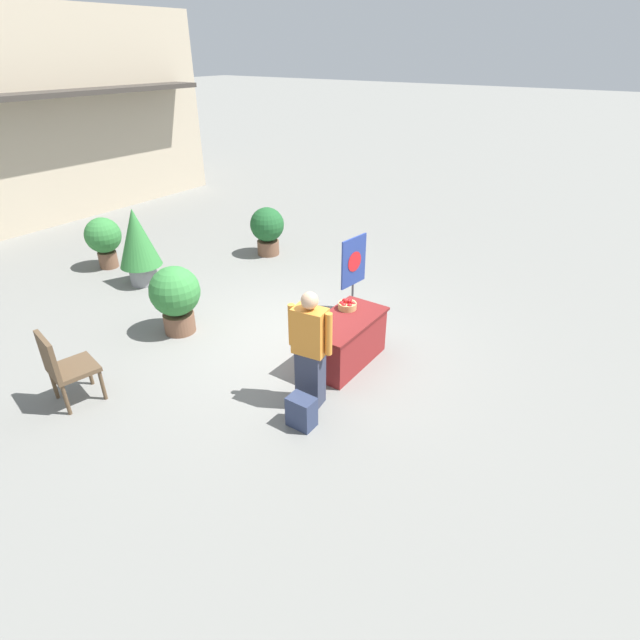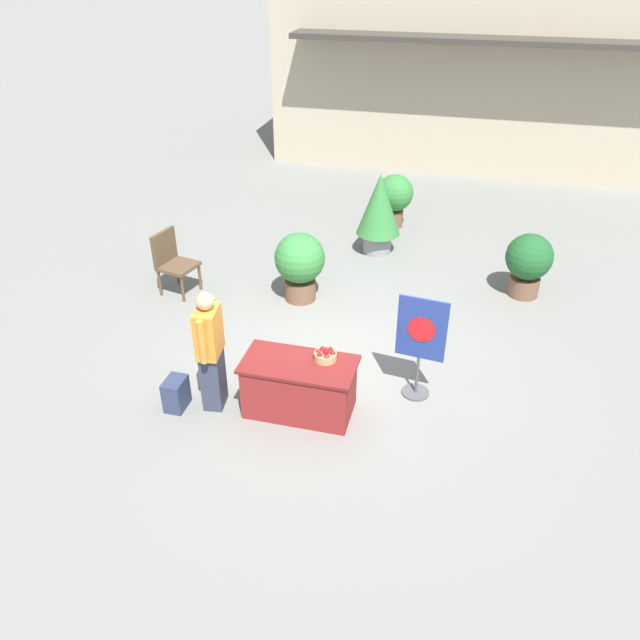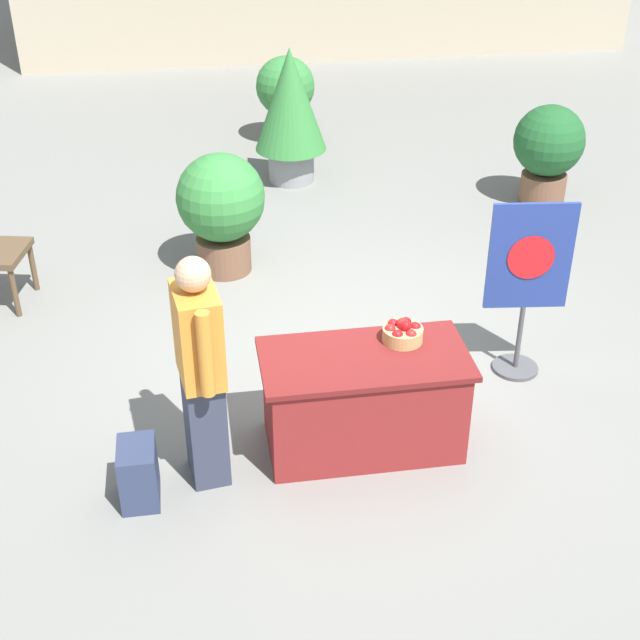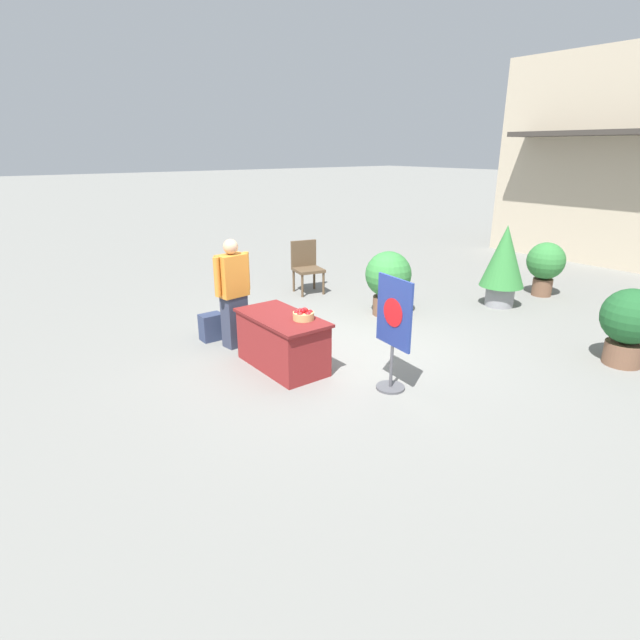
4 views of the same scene
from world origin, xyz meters
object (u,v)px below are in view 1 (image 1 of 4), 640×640
Objects in this scene: person_visitor at (310,349)px; potted_plant_far_left at (175,296)px; display_table at (345,341)px; potted_plant_near_left at (137,242)px; apple_basket at (347,305)px; potted_plant_far_right at (104,238)px; backpack at (302,412)px; poster_board at (353,273)px; potted_plant_near_right at (267,228)px; patio_chair at (63,365)px.

potted_plant_far_left is (0.30, 2.90, -0.17)m from person_visitor.
potted_plant_near_left is (0.13, 4.85, 0.50)m from display_table.
potted_plant_far_right is (-0.06, 6.01, -0.15)m from apple_basket.
poster_board is at bearing 19.64° from backpack.
potted_plant_near_left reaches higher than display_table.
poster_board reaches higher than potted_plant_near_right.
person_visitor reaches higher than potted_plant_near_left.
potted_plant_far_left is 1.06× the size of potted_plant_far_right.
backpack is at bearing -136.15° from potted_plant_near_right.
person_visitor is at bearing -95.83° from potted_plant_far_left.
potted_plant_near_right reaches higher than backpack.
potted_plant_near_left is at bearing 92.01° from apple_basket.
potted_plant_far_left is 3.73m from potted_plant_near_right.
potted_plant_near_left is at bearing -156.33° from poster_board.
potted_plant_near_left is 1.34m from potted_plant_far_right.
display_table is 3.34× the size of backpack.
potted_plant_near_right reaches higher than patio_chair.
potted_plant_far_right reaches higher than backpack.
backpack is 0.39× the size of potted_plant_far_right.
potted_plant_near_right is at bearing 55.75° from apple_basket.
potted_plant_far_left is (-1.08, 2.60, -0.14)m from apple_basket.
apple_basket is 6.01m from potted_plant_far_right.
apple_basket is 0.26× the size of potted_plant_far_right.
poster_board is 5.58m from potted_plant_far_right.
potted_plant_far_left is at bearing -163.42° from potted_plant_near_right.
apple_basket reaches higher than display_table.
patio_chair is 3.86m from potted_plant_near_left.
backpack is 0.39× the size of potted_plant_near_right.
person_visitor is at bearing -42.76° from patio_chair.
potted_plant_near_left is at bearing 158.86° from potted_plant_near_right.
apple_basket is 0.18× the size of potted_plant_near_left.
display_table is 1.19m from person_visitor.
potted_plant_far_right reaches higher than patio_chair.
poster_board reaches higher than potted_plant_far_left.
apple_basket is 0.19× the size of poster_board.
display_table is at bearing -152.17° from apple_basket.
apple_basket is at bearing -89.43° from potted_plant_far_right.
display_table is 4.74m from potted_plant_near_right.
potted_plant_near_left is at bearing 72.24° from backpack.
patio_chair reaches higher than apple_basket.
person_visitor is 1.42× the size of potted_plant_far_left.
person_visitor is 1.51× the size of potted_plant_near_right.
apple_basket is at bearing 27.83° from display_table.
poster_board reaches higher than display_table.
potted_plant_near_left reaches higher than poster_board.
person_visitor is at bearing -167.68° from apple_basket.
backpack is (-1.53, -0.33, -0.16)m from display_table.
apple_basket is at bearing -56.16° from poster_board.
person_visitor is 5.55m from potted_plant_near_right.
potted_plant_far_right reaches higher than display_table.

